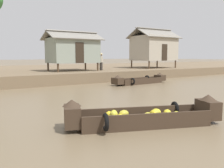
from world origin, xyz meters
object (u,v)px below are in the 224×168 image
(fishing_skiff_distant, at_px, (140,80))
(stilt_house_mid_right, at_px, (73,50))
(stilt_house_right, at_px, (154,48))
(vendor_person, at_px, (101,61))
(banana_boat, at_px, (144,116))

(fishing_skiff_distant, xyz_separation_m, stilt_house_mid_right, (-3.06, 5.96, 2.49))
(stilt_house_right, bearing_deg, fishing_skiff_distant, -140.00)
(stilt_house_mid_right, distance_m, stilt_house_right, 10.17)
(stilt_house_right, relative_size, vendor_person, 3.13)
(fishing_skiff_distant, bearing_deg, stilt_house_right, 40.00)
(fishing_skiff_distant, xyz_separation_m, stilt_house_right, (7.11, 5.96, 2.87))
(stilt_house_mid_right, relative_size, stilt_house_right, 0.96)
(fishing_skiff_distant, distance_m, stilt_house_right, 9.71)
(stilt_house_mid_right, xyz_separation_m, stilt_house_right, (10.16, 0.01, 0.38))
(banana_boat, relative_size, stilt_house_right, 0.96)
(fishing_skiff_distant, bearing_deg, vendor_person, 96.79)
(banana_boat, relative_size, fishing_skiff_distant, 0.94)
(banana_boat, bearing_deg, fishing_skiff_distant, 49.92)
(banana_boat, height_order, stilt_house_right, stilt_house_right)
(fishing_skiff_distant, bearing_deg, stilt_house_mid_right, 117.15)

